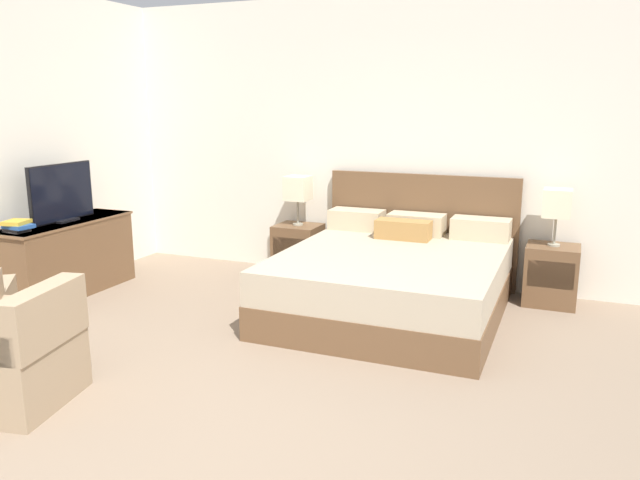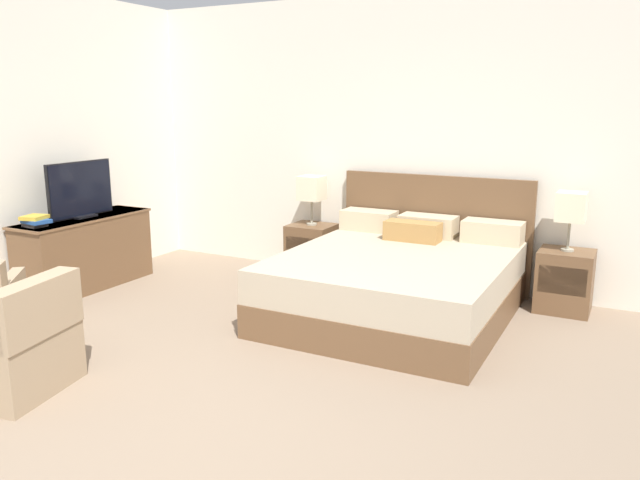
% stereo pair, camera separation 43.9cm
% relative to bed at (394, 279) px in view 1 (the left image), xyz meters
% --- Properties ---
extents(ground_plane, '(11.13, 11.13, 0.00)m').
position_rel_bed_xyz_m(ground_plane, '(-0.33, -2.67, -0.31)').
color(ground_plane, '#84705B').
extents(wall_back, '(7.21, 0.06, 2.88)m').
position_rel_bed_xyz_m(wall_back, '(-0.33, 1.07, 1.13)').
color(wall_back, silver).
rests_on(wall_back, ground).
extents(bed, '(1.91, 2.13, 1.13)m').
position_rel_bed_xyz_m(bed, '(0.00, 0.00, 0.00)').
color(bed, brown).
rests_on(bed, ground).
extents(nightstand_left, '(0.46, 0.41, 0.55)m').
position_rel_bed_xyz_m(nightstand_left, '(-1.28, 0.77, -0.03)').
color(nightstand_left, brown).
rests_on(nightstand_left, ground).
extents(nightstand_right, '(0.46, 0.41, 0.55)m').
position_rel_bed_xyz_m(nightstand_right, '(1.28, 0.77, -0.03)').
color(nightstand_right, brown).
rests_on(nightstand_right, ground).
extents(table_lamp_left, '(0.24, 0.24, 0.52)m').
position_rel_bed_xyz_m(table_lamp_left, '(-1.28, 0.77, 0.63)').
color(table_lamp_left, gray).
rests_on(table_lamp_left, nightstand_left).
extents(table_lamp_right, '(0.24, 0.24, 0.52)m').
position_rel_bed_xyz_m(table_lamp_right, '(1.28, 0.77, 0.63)').
color(table_lamp_right, gray).
rests_on(table_lamp_right, nightstand_right).
extents(dresser, '(0.48, 1.41, 0.72)m').
position_rel_bed_xyz_m(dresser, '(-3.07, -0.67, 0.06)').
color(dresser, brown).
rests_on(dresser, ground).
extents(tv, '(0.18, 0.76, 0.55)m').
position_rel_bed_xyz_m(tv, '(-3.07, -0.67, 0.68)').
color(tv, black).
rests_on(tv, dresser).
extents(book_red_cover, '(0.20, 0.16, 0.04)m').
position_rel_bed_xyz_m(book_red_cover, '(-3.08, -1.21, 0.43)').
color(book_red_cover, '#383333').
rests_on(book_red_cover, dresser).
extents(book_blue_cover, '(0.25, 0.20, 0.03)m').
position_rel_bed_xyz_m(book_blue_cover, '(-3.05, -1.21, 0.46)').
color(book_blue_cover, '#234C8E').
rests_on(book_blue_cover, book_red_cover).
extents(book_small_top, '(0.22, 0.24, 0.03)m').
position_rel_bed_xyz_m(book_small_top, '(-3.08, -1.21, 0.50)').
color(book_small_top, gold).
rests_on(book_small_top, book_blue_cover).
extents(armchair_companion, '(0.81, 0.80, 0.76)m').
position_rel_bed_xyz_m(armchair_companion, '(-1.68, -2.54, -0.02)').
color(armchair_companion, '#9E8466').
rests_on(armchair_companion, ground).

